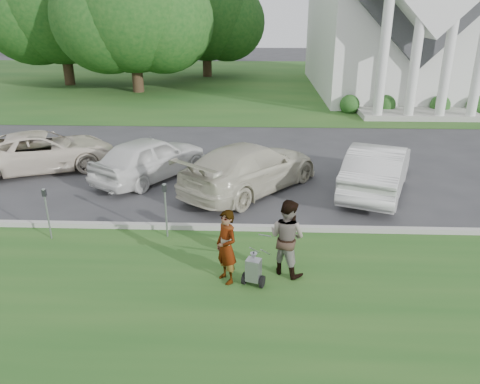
# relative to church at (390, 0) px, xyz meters

# --- Properties ---
(ground) EXTENTS (120.00, 120.00, 0.00)m
(ground) POSITION_rel_church_xyz_m (-9.00, -23.11, -5.94)
(ground) COLOR #333335
(ground) RESTS_ON ground
(grass_strip) EXTENTS (80.00, 7.00, 0.01)m
(grass_strip) POSITION_rel_church_xyz_m (-9.00, -26.11, -5.93)
(grass_strip) COLOR #1E4F1B
(grass_strip) RESTS_ON ground
(church_lawn) EXTENTS (80.00, 30.00, 0.01)m
(church_lawn) POSITION_rel_church_xyz_m (-9.00, 3.89, -5.93)
(church_lawn) COLOR #1E4F1B
(church_lawn) RESTS_ON ground
(curb) EXTENTS (80.00, 0.18, 0.15)m
(curb) POSITION_rel_church_xyz_m (-9.00, -22.56, -5.86)
(curb) COLOR #9E9E93
(curb) RESTS_ON ground
(church) EXTENTS (9.19, 19.00, 24.10)m
(church) POSITION_rel_church_xyz_m (0.00, 0.00, 0.00)
(church) COLOR white
(church) RESTS_ON ground
(tree_left) EXTENTS (10.63, 8.40, 9.71)m
(tree_left) POSITION_rel_church_xyz_m (-17.01, -1.13, -0.83)
(tree_left) COLOR #332316
(tree_left) RESTS_ON ground
(tree_far) EXTENTS (11.64, 9.20, 10.73)m
(tree_far) POSITION_rel_church_xyz_m (-23.01, 1.87, -0.25)
(tree_far) COLOR #332316
(tree_far) RESTS_ON ground
(tree_back) EXTENTS (9.61, 7.60, 8.89)m
(tree_back) POSITION_rel_church_xyz_m (-13.01, 6.87, -1.21)
(tree_back) COLOR #332316
(tree_back) RESTS_ON ground
(striping_cart) EXTENTS (0.65, 0.98, 0.85)m
(striping_cart) POSITION_rel_church_xyz_m (-8.68, -25.20, -5.57)
(striping_cart) COLOR black
(striping_cart) RESTS_ON ground
(person_left) EXTENTS (0.68, 0.72, 1.65)m
(person_left) POSITION_rel_church_xyz_m (-9.26, -25.06, -5.11)
(person_left) COLOR #999999
(person_left) RESTS_ON ground
(person_right) EXTENTS (1.08, 1.04, 1.75)m
(person_right) POSITION_rel_church_xyz_m (-7.96, -24.66, -5.06)
(person_right) COLOR #999999
(person_right) RESTS_ON ground
(parking_meter_near) EXTENTS (0.11, 0.10, 1.47)m
(parking_meter_near) POSITION_rel_church_xyz_m (-10.94, -23.03, -5.01)
(parking_meter_near) COLOR gray
(parking_meter_near) RESTS_ON ground
(parking_meter_far) EXTENTS (0.10, 0.09, 1.38)m
(parking_meter_far) POSITION_rel_church_xyz_m (-13.90, -23.25, -5.07)
(parking_meter_far) COLOR gray
(parking_meter_far) RESTS_ON ground
(car_a) EXTENTS (5.51, 4.03, 1.39)m
(car_a) POSITION_rel_church_xyz_m (-16.39, -17.82, -5.24)
(car_a) COLOR beige
(car_a) RESTS_ON ground
(car_b) EXTENTS (3.87, 4.62, 1.49)m
(car_b) POSITION_rel_church_xyz_m (-12.31, -18.62, -5.19)
(car_b) COLOR white
(car_b) RESTS_ON ground
(car_c) EXTENTS (4.99, 5.46, 1.53)m
(car_c) POSITION_rel_church_xyz_m (-8.85, -19.58, -5.17)
(car_c) COLOR beige
(car_c) RESTS_ON ground
(car_d) EXTENTS (3.25, 5.04, 1.57)m
(car_d) POSITION_rel_church_xyz_m (-4.82, -19.55, -5.15)
(car_d) COLOR silver
(car_d) RESTS_ON ground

